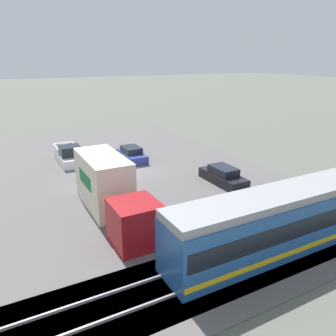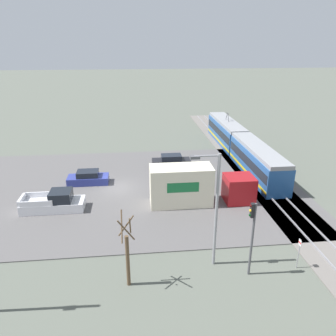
# 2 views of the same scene
# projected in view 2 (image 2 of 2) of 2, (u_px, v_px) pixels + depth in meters

# --- Properties ---
(ground_plane) EXTENTS (320.00, 320.00, 0.00)m
(ground_plane) POSITION_uv_depth(u_px,v_px,m) (118.00, 188.00, 34.87)
(ground_plane) COLOR #565B51
(road_surface) EXTENTS (23.76, 38.53, 0.08)m
(road_surface) POSITION_uv_depth(u_px,v_px,m) (118.00, 188.00, 34.85)
(road_surface) COLOR #565454
(road_surface) RESTS_ON ground
(rail_bed) EXTENTS (69.58, 4.40, 0.22)m
(rail_bed) POSITION_uv_depth(u_px,v_px,m) (262.00, 181.00, 36.44)
(rail_bed) COLOR slate
(rail_bed) RESTS_ON ground
(light_rail_tram) EXTENTS (25.79, 2.71, 4.55)m
(light_rail_tram) POSITION_uv_depth(u_px,v_px,m) (240.00, 145.00, 43.65)
(light_rail_tram) COLOR #235193
(light_rail_tram) RESTS_ON ground
(box_truck) EXTENTS (2.58, 9.92, 3.76)m
(box_truck) POSITION_uv_depth(u_px,v_px,m) (195.00, 186.00, 30.93)
(box_truck) COLOR maroon
(box_truck) RESTS_ON ground
(pickup_truck) EXTENTS (2.10, 5.63, 1.85)m
(pickup_truck) POSITION_uv_depth(u_px,v_px,m) (54.00, 203.00, 30.03)
(pickup_truck) COLOR silver
(pickup_truck) RESTS_ON ground
(sedan_car_0) EXTENTS (1.82, 4.75, 1.43)m
(sedan_car_0) POSITION_uv_depth(u_px,v_px,m) (171.00, 161.00, 40.72)
(sedan_car_0) COLOR black
(sedan_car_0) RESTS_ON ground
(sedan_car_1) EXTENTS (1.89, 4.38, 1.44)m
(sedan_car_1) POSITION_uv_depth(u_px,v_px,m) (88.00, 178.00, 35.70)
(sedan_car_1) COLOR navy
(sedan_car_1) RESTS_ON ground
(traffic_light_pole) EXTENTS (0.28, 0.47, 5.32)m
(traffic_light_pole) POSITION_uv_depth(u_px,v_px,m) (252.00, 230.00, 20.77)
(traffic_light_pole) COLOR #47474C
(traffic_light_pole) RESTS_ON ground
(street_tree) EXTENTS (1.22, 1.01, 5.17)m
(street_tree) POSITION_uv_depth(u_px,v_px,m) (127.00, 254.00, 20.22)
(street_tree) COLOR brown
(street_tree) RESTS_ON ground
(street_lamp_mid_block) EXTENTS (0.36, 1.95, 8.18)m
(street_lamp_mid_block) POSITION_uv_depth(u_px,v_px,m) (214.00, 204.00, 21.33)
(street_lamp_mid_block) COLOR gray
(street_lamp_mid_block) RESTS_ON ground
(no_parking_sign) EXTENTS (0.32, 0.08, 2.27)m
(no_parking_sign) POSITION_uv_depth(u_px,v_px,m) (299.00, 251.00, 22.12)
(no_parking_sign) COLOR gray
(no_parking_sign) RESTS_ON ground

